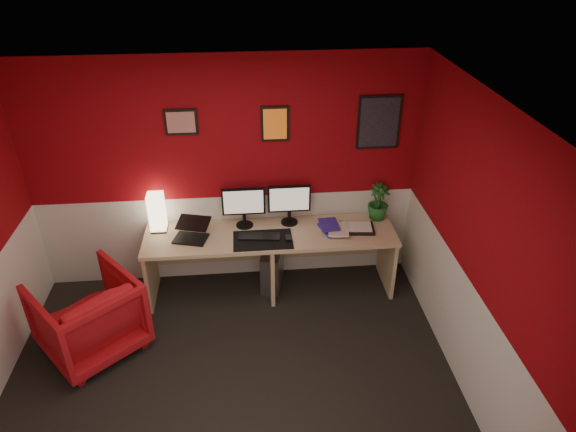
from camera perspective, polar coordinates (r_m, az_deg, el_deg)
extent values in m
cube|color=black|center=(4.77, -6.18, -18.88)|extent=(4.00, 3.50, 0.01)
cube|color=white|center=(3.30, -8.60, 10.61)|extent=(4.00, 3.50, 0.01)
cube|color=maroon|center=(5.40, -6.91, 4.46)|extent=(4.00, 0.01, 2.50)
cube|color=maroon|center=(4.30, 20.59, -4.98)|extent=(0.01, 3.50, 2.50)
cube|color=silver|center=(5.77, -6.45, -2.26)|extent=(4.00, 0.01, 1.00)
cube|color=silver|center=(4.75, 18.88, -12.38)|extent=(0.01, 3.50, 1.00)
cube|color=tan|center=(5.56, -1.88, -5.11)|extent=(2.60, 0.65, 0.73)
cube|color=#FFE5B2|center=(5.48, -14.23, 0.30)|extent=(0.16, 0.16, 0.40)
cube|color=black|center=(5.30, -10.77, -1.55)|extent=(0.38, 0.31, 0.22)
cube|color=black|center=(5.36, -4.93, 1.58)|extent=(0.45, 0.06, 0.58)
cube|color=black|center=(5.39, 0.16, 1.90)|extent=(0.45, 0.06, 0.58)
cube|color=black|center=(5.26, -2.79, -2.64)|extent=(0.60, 0.38, 0.01)
cube|color=black|center=(5.29, -3.18, -2.25)|extent=(0.43, 0.19, 0.02)
cube|color=black|center=(5.24, 0.03, -2.47)|extent=(0.07, 0.10, 0.03)
imported|color=#2F229D|center=(5.38, 3.82, -1.67)|extent=(0.28, 0.33, 0.03)
imported|color=silver|center=(5.37, 4.45, -1.46)|extent=(0.25, 0.31, 0.02)
imported|color=#2F229D|center=(5.38, 3.54, -1.04)|extent=(0.20, 0.26, 0.02)
cube|color=black|center=(5.46, 7.60, -1.34)|extent=(0.37, 0.29, 0.03)
imported|color=#19591E|center=(5.60, 9.93, 1.54)|extent=(0.25, 0.25, 0.40)
cube|color=#99999E|center=(5.72, -1.74, -5.68)|extent=(0.29, 0.48, 0.45)
imported|color=red|center=(5.20, -21.15, -10.22)|extent=(1.18, 1.18, 0.77)
cube|color=red|center=(5.18, -11.71, 10.11)|extent=(0.32, 0.02, 0.26)
cube|color=orange|center=(5.18, -1.44, 10.13)|extent=(0.28, 0.02, 0.36)
cube|color=black|center=(5.35, 9.99, 10.14)|extent=(0.44, 0.02, 0.56)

